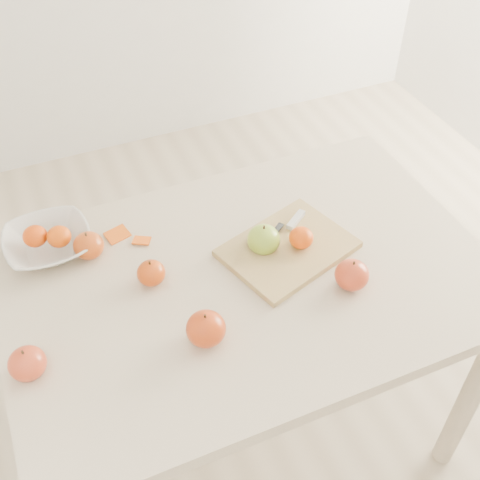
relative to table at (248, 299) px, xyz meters
name	(u,v)px	position (x,y,z in m)	size (l,w,h in m)	color
ground	(246,426)	(0.00, 0.00, -0.65)	(3.50, 3.50, 0.00)	#C6B293
table	(248,299)	(0.00, 0.00, 0.00)	(1.20, 0.80, 0.75)	beige
cutting_board	(288,249)	(0.12, 0.03, 0.11)	(0.31, 0.23, 0.02)	tan
board_tangerine	(301,238)	(0.15, 0.02, 0.14)	(0.06, 0.06, 0.05)	#D95307
fruit_bowl	(48,243)	(-0.43, 0.27, 0.13)	(0.22, 0.22, 0.05)	silver
bowl_tangerine_near	(35,236)	(-0.46, 0.28, 0.15)	(0.06, 0.06, 0.05)	#CB3B07
bowl_tangerine_far	(59,236)	(-0.40, 0.26, 0.15)	(0.06, 0.06, 0.05)	#D74207
orange_peel_a	(118,236)	(-0.26, 0.26, 0.10)	(0.06, 0.04, 0.00)	#D3540E
orange_peel_b	(142,241)	(-0.21, 0.21, 0.10)	(0.04, 0.04, 0.00)	#E75810
paring_knife	(292,222)	(0.17, 0.10, 0.12)	(0.16, 0.09, 0.01)	silver
apple_green	(264,239)	(0.07, 0.06, 0.14)	(0.08, 0.08, 0.08)	#578713
apple_red_d	(27,363)	(-0.54, -0.08, 0.13)	(0.08, 0.08, 0.07)	maroon
apple_red_b	(151,273)	(-0.23, 0.07, 0.13)	(0.07, 0.07, 0.06)	#8B0801
apple_red_c	(206,329)	(-0.17, -0.15, 0.14)	(0.09, 0.09, 0.08)	maroon
apple_red_a	(89,246)	(-0.34, 0.21, 0.13)	(0.08, 0.08, 0.07)	maroon
apple_red_e	(352,275)	(0.21, -0.13, 0.14)	(0.08, 0.08, 0.07)	maroon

